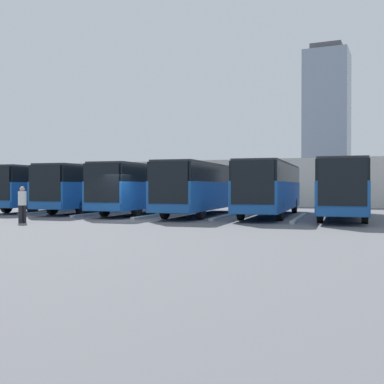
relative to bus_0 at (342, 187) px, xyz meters
The scene contains 15 objects.
ground_plane 12.54m from the bus_0, 31.09° to the left, with size 600.00×600.00×0.00m, color #5B5B60.
bus_0 is the anchor object (origin of this frame).
curb_divider_0 3.31m from the bus_0, 41.02° to the left, with size 0.24×7.80×0.15m, color #9E9E99.
bus_1 4.25m from the bus_0, ahead, with size 3.73×12.68×3.24m.
curb_divider_1 6.82m from the bus_0, 14.94° to the left, with size 0.24×7.80×0.15m, color #9E9E99.
bus_2 8.52m from the bus_0, ahead, with size 3.73×12.68×3.24m.
curb_divider_2 11.04m from the bus_0, 12.95° to the left, with size 0.24×7.80×0.15m, color #9E9E99.
bus_3 12.75m from the bus_0, ahead, with size 3.73×12.68×3.24m.
curb_divider_3 15.13m from the bus_0, ahead, with size 0.24×7.80×0.15m, color #9E9E99.
bus_4 17.00m from the bus_0, ahead, with size 3.73×12.68×3.24m.
curb_divider_4 19.29m from the bus_0, ahead, with size 0.24×7.80×0.15m, color #9E9E99.
bus_5 21.25m from the bus_0, ahead, with size 3.73×12.68×3.24m.
pedestrian 17.57m from the bus_0, 35.35° to the left, with size 0.47×0.47×1.83m.
station_building 21.88m from the bus_0, 60.94° to the right, with size 39.30×12.34×4.36m.
office_tower 153.30m from the bus_0, 81.78° to the right, with size 15.37×15.37×52.47m.
Camera 1 is at (-13.73, 22.40, 1.85)m, focal length 45.00 mm.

